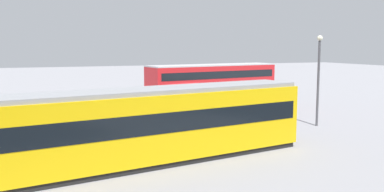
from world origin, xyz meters
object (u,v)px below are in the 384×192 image
at_px(tram_yellow, 163,123).
at_px(pedestrian_crossing, 220,115).
at_px(double_decker_bus, 213,86).
at_px(street_lamp, 319,73).
at_px(info_sign, 70,108).
at_px(pedestrian_near_railing, 155,118).

bearing_deg(tram_yellow, pedestrian_crossing, -135.04).
relative_size(double_decker_bus, street_lamp, 2.01).
height_order(pedestrian_crossing, street_lamp, street_lamp).
bearing_deg(info_sign, tram_yellow, 114.88).
relative_size(tram_yellow, street_lamp, 2.46).
bearing_deg(tram_yellow, pedestrian_near_railing, -102.53).
xyz_separation_m(double_decker_bus, info_sign, (12.18, 6.00, -0.33)).
bearing_deg(pedestrian_crossing, street_lamp, 168.87).
distance_m(pedestrian_crossing, info_sign, 9.30).
relative_size(double_decker_bus, tram_yellow, 0.82).
xyz_separation_m(tram_yellow, pedestrian_near_railing, (-1.24, -5.57, -0.75)).
height_order(double_decker_bus, tram_yellow, double_decker_bus).
distance_m(pedestrian_near_railing, info_sign, 5.14).
xyz_separation_m(double_decker_bus, pedestrian_near_railing, (7.46, 7.94, -0.92)).
distance_m(tram_yellow, pedestrian_crossing, 7.94).
bearing_deg(pedestrian_crossing, pedestrian_near_railing, 0.05).
relative_size(info_sign, street_lamp, 0.38).
bearing_deg(double_decker_bus, pedestrian_near_railing, 46.80).
distance_m(tram_yellow, info_sign, 8.28).
bearing_deg(street_lamp, info_sign, -11.67).
height_order(double_decker_bus, info_sign, double_decker_bus).
distance_m(pedestrian_near_railing, pedestrian_crossing, 4.35).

